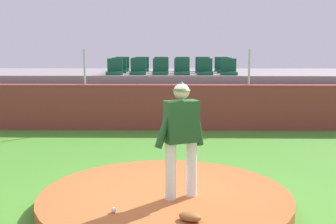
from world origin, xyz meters
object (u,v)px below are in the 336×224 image
at_px(baseball, 114,210).
at_px(stadium_chair_3, 182,70).
at_px(stadium_chair_4, 205,70).
at_px(stadium_chair_15, 182,67).
at_px(stadium_chair_1, 138,70).
at_px(stadium_chair_16, 203,67).
at_px(stadium_chair_2, 160,70).
at_px(pitcher, 181,131).
at_px(stadium_chair_9, 182,68).
at_px(stadium_chair_5, 229,70).
at_px(stadium_chair_17, 222,67).
at_px(stadium_chair_0, 115,70).
at_px(stadium_chair_6, 119,68).
at_px(stadium_chair_11, 225,68).
at_px(stadium_chair_14, 161,67).
at_px(stadium_chair_13, 142,67).
at_px(fielding_glove, 190,217).
at_px(stadium_chair_7, 139,68).
at_px(stadium_chair_10, 203,68).
at_px(stadium_chair_12, 122,67).
at_px(stadium_chair_8, 161,68).

height_order(baseball, stadium_chair_3, stadium_chair_3).
bearing_deg(stadium_chair_4, stadium_chair_15, -69.60).
relative_size(stadium_chair_1, stadium_chair_16, 1.00).
distance_m(stadium_chair_1, stadium_chair_2, 0.70).
distance_m(pitcher, stadium_chair_9, 8.23).
height_order(stadium_chair_5, stadium_chair_17, same).
xyz_separation_m(pitcher, stadium_chair_0, (-1.99, 7.34, 0.46)).
relative_size(stadium_chair_4, stadium_chair_6, 1.00).
height_order(stadium_chair_4, stadium_chair_11, same).
bearing_deg(stadium_chair_14, stadium_chair_13, -0.42).
height_order(fielding_glove, stadium_chair_16, stadium_chair_16).
height_order(stadium_chair_0, stadium_chair_4, same).
bearing_deg(stadium_chair_14, stadium_chair_3, 111.62).
relative_size(stadium_chair_7, stadium_chair_17, 1.00).
relative_size(stadium_chair_1, stadium_chair_13, 1.00).
xyz_separation_m(stadium_chair_5, stadium_chair_6, (-3.52, 0.91, 0.00)).
bearing_deg(stadium_chair_10, stadium_chair_3, 52.25).
bearing_deg(baseball, stadium_chair_4, 77.91).
relative_size(stadium_chair_5, stadium_chair_17, 1.00).
bearing_deg(stadium_chair_15, stadium_chair_4, 110.40).
distance_m(stadium_chair_2, stadium_chair_10, 1.63).
relative_size(fielding_glove, stadium_chair_7, 0.60).
relative_size(stadium_chair_11, stadium_chair_14, 1.00).
bearing_deg(fielding_glove, stadium_chair_13, 121.10).
relative_size(stadium_chair_6, stadium_chair_15, 1.00).
height_order(stadium_chair_0, stadium_chair_6, same).
xyz_separation_m(stadium_chair_4, stadium_chair_15, (-0.67, 1.80, 0.00)).
bearing_deg(stadium_chair_3, baseball, 82.86).
bearing_deg(stadium_chair_15, stadium_chair_6, 22.90).
bearing_deg(stadium_chair_16, stadium_chair_2, 52.06).
distance_m(stadium_chair_0, stadium_chair_12, 1.82).
distance_m(stadium_chair_0, stadium_chair_15, 2.79).
distance_m(stadium_chair_8, stadium_chair_9, 0.69).
height_order(pitcher, stadium_chair_1, stadium_chair_1).
relative_size(stadium_chair_6, stadium_chair_8, 1.00).
distance_m(stadium_chair_0, stadium_chair_3, 2.09).
relative_size(stadium_chair_9, stadium_chair_13, 1.00).
relative_size(fielding_glove, stadium_chair_8, 0.60).
distance_m(stadium_chair_5, stadium_chair_8, 2.30).
relative_size(pitcher, stadium_chair_11, 3.41).
distance_m(stadium_chair_1, stadium_chair_13, 1.75).
bearing_deg(stadium_chair_7, stadium_chair_4, 157.51).
height_order(fielding_glove, stadium_chair_15, stadium_chair_15).
bearing_deg(stadium_chair_7, stadium_chair_10, -179.29).
xyz_separation_m(stadium_chair_4, stadium_chair_8, (-1.38, 0.90, 0.00)).
relative_size(stadium_chair_11, stadium_chair_17, 1.00).
relative_size(stadium_chair_3, stadium_chair_14, 1.00).
height_order(stadium_chair_4, stadium_chair_14, same).
xyz_separation_m(stadium_chair_3, stadium_chair_13, (-1.38, 1.78, 0.00)).
height_order(stadium_chair_9, stadium_chair_13, same).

